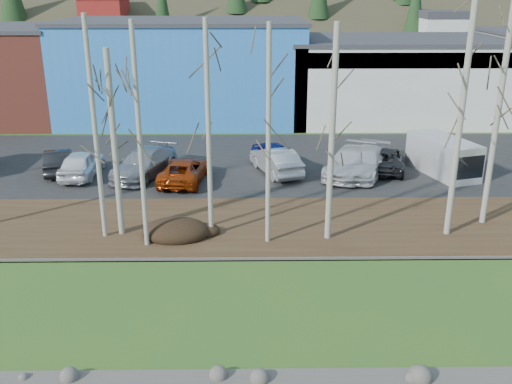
{
  "coord_description": "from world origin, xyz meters",
  "views": [
    {
      "loc": [
        -0.56,
        -10.8,
        10.95
      ],
      "look_at": [
        -0.25,
        12.5,
        2.5
      ],
      "focal_mm": 40.0,
      "sensor_mm": 36.0,
      "label": 1
    }
  ],
  "objects_px": {
    "car_5": "(276,160)",
    "car_6": "(384,158)",
    "car_0": "(81,164)",
    "car_4": "(277,157)",
    "car_3": "(144,163)",
    "van_white": "(445,157)",
    "car_8": "(350,162)",
    "car_2": "(184,170)",
    "car_7": "(365,162)",
    "car_1": "(58,161)"
  },
  "relations": [
    {
      "from": "car_0",
      "to": "car_4",
      "type": "height_order",
      "value": "car_0"
    },
    {
      "from": "car_2",
      "to": "car_3",
      "type": "bearing_deg",
      "value": -16.8
    },
    {
      "from": "car_2",
      "to": "car_7",
      "type": "bearing_deg",
      "value": -167.6
    },
    {
      "from": "car_8",
      "to": "car_5",
      "type": "bearing_deg",
      "value": -160.3
    },
    {
      "from": "car_0",
      "to": "car_5",
      "type": "distance_m",
      "value": 11.68
    },
    {
      "from": "car_2",
      "to": "car_4",
      "type": "height_order",
      "value": "car_4"
    },
    {
      "from": "car_3",
      "to": "van_white",
      "type": "height_order",
      "value": "van_white"
    },
    {
      "from": "car_4",
      "to": "car_5",
      "type": "bearing_deg",
      "value": -119.32
    },
    {
      "from": "van_white",
      "to": "car_1",
      "type": "bearing_deg",
      "value": 160.81
    },
    {
      "from": "car_2",
      "to": "car_6",
      "type": "distance_m",
      "value": 12.4
    },
    {
      "from": "car_1",
      "to": "car_4",
      "type": "relative_size",
      "value": 0.95
    },
    {
      "from": "car_3",
      "to": "car_4",
      "type": "distance_m",
      "value": 8.11
    },
    {
      "from": "car_3",
      "to": "car_6",
      "type": "xyz_separation_m",
      "value": [
        14.7,
        1.12,
        -0.09
      ]
    },
    {
      "from": "car_3",
      "to": "car_7",
      "type": "bearing_deg",
      "value": 19.67
    },
    {
      "from": "car_1",
      "to": "car_2",
      "type": "relative_size",
      "value": 0.87
    },
    {
      "from": "car_3",
      "to": "van_white",
      "type": "relative_size",
      "value": 1.04
    },
    {
      "from": "car_0",
      "to": "car_1",
      "type": "xyz_separation_m",
      "value": [
        -1.68,
        0.89,
        -0.08
      ]
    },
    {
      "from": "car_4",
      "to": "van_white",
      "type": "height_order",
      "value": "van_white"
    },
    {
      "from": "car_0",
      "to": "car_7",
      "type": "height_order",
      "value": "car_7"
    },
    {
      "from": "van_white",
      "to": "car_5",
      "type": "bearing_deg",
      "value": 160.81
    },
    {
      "from": "car_0",
      "to": "car_8",
      "type": "relative_size",
      "value": 0.84
    },
    {
      "from": "car_5",
      "to": "car_0",
      "type": "bearing_deg",
      "value": -17.47
    },
    {
      "from": "car_5",
      "to": "car_6",
      "type": "xyz_separation_m",
      "value": [
        6.78,
        0.66,
        -0.09
      ]
    },
    {
      "from": "car_3",
      "to": "van_white",
      "type": "distance_m",
      "value": 18.13
    },
    {
      "from": "car_3",
      "to": "car_7",
      "type": "distance_m",
      "value": 13.28
    },
    {
      "from": "car_1",
      "to": "car_6",
      "type": "distance_m",
      "value": 20.13
    },
    {
      "from": "car_8",
      "to": "van_white",
      "type": "bearing_deg",
      "value": 25.73
    },
    {
      "from": "car_3",
      "to": "van_white",
      "type": "xyz_separation_m",
      "value": [
        18.13,
        0.12,
        0.28
      ]
    },
    {
      "from": "car_6",
      "to": "van_white",
      "type": "height_order",
      "value": "van_white"
    },
    {
      "from": "car_5",
      "to": "car_7",
      "type": "relative_size",
      "value": 0.88
    },
    {
      "from": "car_1",
      "to": "van_white",
      "type": "relative_size",
      "value": 0.81
    },
    {
      "from": "car_1",
      "to": "car_0",
      "type": "bearing_deg",
      "value": 136.82
    },
    {
      "from": "car_4",
      "to": "car_7",
      "type": "distance_m",
      "value": 5.42
    },
    {
      "from": "car_8",
      "to": "car_6",
      "type": "bearing_deg",
      "value": 49.71
    },
    {
      "from": "car_8",
      "to": "car_2",
      "type": "bearing_deg",
      "value": -148.5
    },
    {
      "from": "car_5",
      "to": "car_7",
      "type": "height_order",
      "value": "car_5"
    },
    {
      "from": "car_3",
      "to": "car_8",
      "type": "bearing_deg",
      "value": 19.69
    },
    {
      "from": "car_3",
      "to": "car_8",
      "type": "relative_size",
      "value": 1.0
    },
    {
      "from": "car_4",
      "to": "car_5",
      "type": "height_order",
      "value": "car_5"
    },
    {
      "from": "car_7",
      "to": "car_6",
      "type": "bearing_deg",
      "value": 61.94
    },
    {
      "from": "car_6",
      "to": "van_white",
      "type": "bearing_deg",
      "value": 177.05
    },
    {
      "from": "car_0",
      "to": "car_6",
      "type": "bearing_deg",
      "value": -175.58
    },
    {
      "from": "car_2",
      "to": "car_4",
      "type": "xyz_separation_m",
      "value": [
        5.51,
        2.39,
        0.08
      ]
    },
    {
      "from": "car_0",
      "to": "van_white",
      "type": "distance_m",
      "value": 21.88
    },
    {
      "from": "car_5",
      "to": "van_white",
      "type": "relative_size",
      "value": 0.91
    },
    {
      "from": "car_6",
      "to": "car_0",
      "type": "bearing_deg",
      "value": 16.73
    },
    {
      "from": "car_1",
      "to": "car_6",
      "type": "height_order",
      "value": "car_1"
    },
    {
      "from": "car_5",
      "to": "car_8",
      "type": "height_order",
      "value": "car_5"
    },
    {
      "from": "car_7",
      "to": "van_white",
      "type": "bearing_deg",
      "value": 25.87
    },
    {
      "from": "van_white",
      "to": "car_8",
      "type": "bearing_deg",
      "value": 163.45
    }
  ]
}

